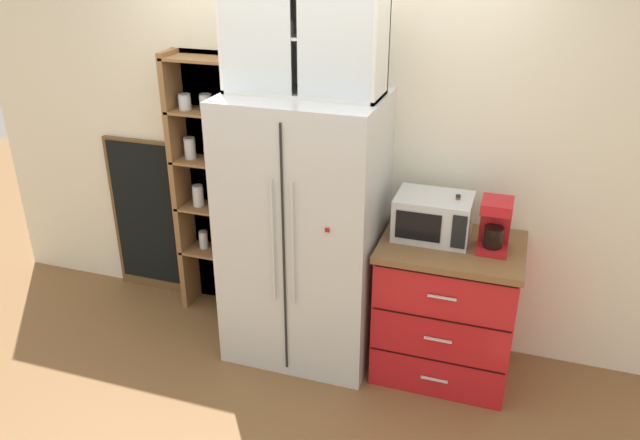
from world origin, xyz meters
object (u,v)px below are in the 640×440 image
at_px(microwave, 433,217).
at_px(bottle_amber, 456,220).
at_px(chalkboard_menu, 148,217).
at_px(mug_charcoal, 455,232).
at_px(bottle_green, 454,228).
at_px(coffee_maker, 495,224).
at_px(mug_cream, 454,236).
at_px(refrigerator, 305,230).

bearing_deg(microwave, bottle_amber, 0.04).
xyz_separation_m(bottle_amber, chalkboard_menu, (-2.27, 0.24, -0.41)).
xyz_separation_m(mug_charcoal, bottle_green, (-0.00, -0.08, 0.07)).
height_order(microwave, coffee_maker, coffee_maker).
bearing_deg(bottle_amber, mug_cream, -87.85).
xyz_separation_m(refrigerator, microwave, (0.77, 0.09, 0.17)).
distance_m(bottle_amber, chalkboard_menu, 2.32).
bearing_deg(mug_cream, microwave, 161.08).
bearing_deg(bottle_green, bottle_amber, 90.00).
relative_size(mug_charcoal, chalkboard_menu, 0.10).
distance_m(microwave, chalkboard_menu, 2.19).
bearing_deg(mug_charcoal, bottle_green, -91.15).
relative_size(refrigerator, mug_charcoal, 13.82).
xyz_separation_m(coffee_maker, mug_cream, (-0.22, -0.00, -0.11)).
bearing_deg(microwave, mug_charcoal, 1.72).
bearing_deg(microwave, mug_cream, -18.92).
bearing_deg(refrigerator, bottle_amber, 5.78).
relative_size(coffee_maker, chalkboard_menu, 0.26).
distance_m(refrigerator, bottle_green, 0.92).
distance_m(bottle_amber, bottle_green, 0.08).
relative_size(refrigerator, bottle_amber, 5.98).
distance_m(refrigerator, microwave, 0.79).
height_order(mug_charcoal, bottle_amber, bottle_amber).
relative_size(refrigerator, mug_cream, 15.03).
relative_size(microwave, coffee_maker, 1.42).
height_order(coffee_maker, chalkboard_menu, chalkboard_menu).
xyz_separation_m(refrigerator, mug_cream, (0.91, 0.05, 0.08)).
height_order(refrigerator, mug_charcoal, refrigerator).
bearing_deg(bottle_green, refrigerator, -178.98).
height_order(mug_cream, bottle_amber, bottle_amber).
distance_m(microwave, bottle_green, 0.15).
distance_m(microwave, mug_charcoal, 0.16).
relative_size(microwave, bottle_amber, 1.54).
bearing_deg(mug_cream, chalkboard_menu, 172.84).
distance_m(coffee_maker, bottle_amber, 0.23).
xyz_separation_m(refrigerator, bottle_green, (0.90, 0.02, 0.15)).
distance_m(mug_cream, bottle_green, 0.07).
distance_m(refrigerator, coffee_maker, 1.14).
bearing_deg(mug_charcoal, coffee_maker, -11.77).
xyz_separation_m(coffee_maker, chalkboard_menu, (-2.49, 0.28, -0.44)).
relative_size(bottle_green, chalkboard_menu, 0.21).
bearing_deg(bottle_amber, bottle_green, -90.00).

